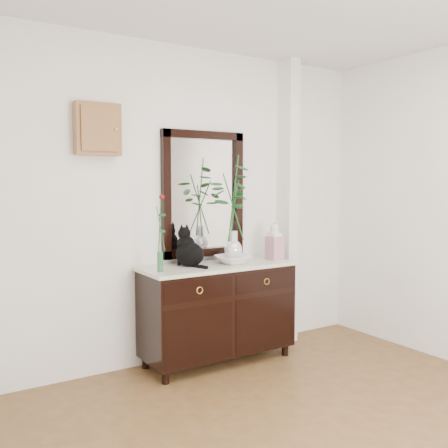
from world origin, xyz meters
TOP-DOWN VIEW (x-y plane):
  - wall_back at (0.00, 1.98)m, footprint 3.60×0.04m
  - pilaster at (1.00, 1.90)m, footprint 0.12×0.20m
  - sideboard at (0.10, 1.73)m, footprint 1.33×0.52m
  - wall_mirror at (0.10, 1.97)m, footprint 0.80×0.06m
  - key_cabinet at (-0.85, 1.94)m, footprint 0.35×0.10m
  - cat at (-0.15, 1.78)m, footprint 0.30×0.34m
  - lotus_bowl at (0.23, 1.69)m, footprint 0.32×0.32m
  - vase_branches at (0.23, 1.69)m, footprint 0.57×0.57m
  - bud_vase_rose at (-0.47, 1.66)m, footprint 0.08×0.08m
  - ginger_jar at (0.67, 1.68)m, footprint 0.13×0.13m

SIDE VIEW (x-z plane):
  - sideboard at x=0.10m, z-range 0.06..0.88m
  - lotus_bowl at x=0.23m, z-range 0.85..0.92m
  - cat at x=-0.15m, z-range 0.85..1.18m
  - ginger_jar at x=0.67m, z-range 0.85..1.19m
  - bud_vase_rose at x=-0.47m, z-range 0.85..1.46m
  - vase_branches at x=0.23m, z-range 0.87..1.79m
  - wall_back at x=0.00m, z-range 0.00..2.70m
  - pilaster at x=1.00m, z-range 0.00..2.70m
  - wall_mirror at x=0.10m, z-range 0.89..1.99m
  - key_cabinet at x=-0.85m, z-range 1.75..2.15m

